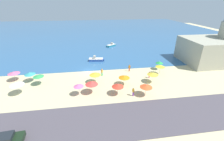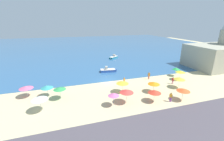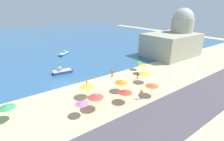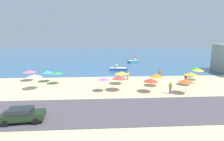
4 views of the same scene
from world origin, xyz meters
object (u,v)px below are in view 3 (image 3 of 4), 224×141
(beach_umbrella_3, at_px, (145,73))
(beach_umbrella_11, at_px, (87,86))
(beach_umbrella_2, at_px, (121,81))
(bather_2, at_px, (87,83))
(beach_umbrella_1, at_px, (125,91))
(beach_umbrella_8, at_px, (152,85))
(beach_umbrella_6, at_px, (138,62))
(beach_umbrella_12, at_px, (82,103))
(bather_0, at_px, (138,75))
(harbor_fortress, at_px, (175,40))
(beach_umbrella_9, at_px, (143,64))
(beach_umbrella_7, at_px, (96,96))
(bather_1, at_px, (112,72))
(beach_umbrella_10, at_px, (7,107))
(bather_3, at_px, (141,94))
(skiff_nearshore, at_px, (64,54))
(skiff_offshore, at_px, (62,72))

(beach_umbrella_3, height_order, beach_umbrella_11, beach_umbrella_3)
(beach_umbrella_2, bearing_deg, bather_2, 130.58)
(beach_umbrella_1, relative_size, bather_2, 1.26)
(beach_umbrella_8, relative_size, bather_2, 1.27)
(beach_umbrella_6, relative_size, beach_umbrella_8, 1.00)
(beach_umbrella_3, height_order, beach_umbrella_8, beach_umbrella_3)
(beach_umbrella_6, xyz_separation_m, beach_umbrella_12, (-19.74, -8.93, 0.07))
(beach_umbrella_2, height_order, bather_0, beach_umbrella_2)
(bather_0, bearing_deg, harbor_fortress, 17.69)
(beach_umbrella_9, xyz_separation_m, beach_umbrella_11, (-15.55, -2.04, -0.06))
(beach_umbrella_7, distance_m, bather_0, 14.03)
(bather_1, bearing_deg, beach_umbrella_10, -169.33)
(beach_umbrella_7, distance_m, beach_umbrella_8, 10.15)
(bather_0, relative_size, bather_3, 0.92)
(beach_umbrella_10, relative_size, bather_1, 1.29)
(bather_3, distance_m, skiff_nearshore, 34.05)
(harbor_fortress, bearing_deg, beach_umbrella_11, -167.46)
(beach_umbrella_11, xyz_separation_m, beach_umbrella_12, (-3.22, -4.27, -0.05))
(harbor_fortress, bearing_deg, beach_umbrella_9, -163.59)
(beach_umbrella_12, distance_m, skiff_nearshore, 34.06)
(beach_umbrella_9, bearing_deg, harbor_fortress, 16.41)
(bather_2, distance_m, harbor_fortress, 34.14)
(harbor_fortress, bearing_deg, skiff_nearshore, 144.16)
(beach_umbrella_8, bearing_deg, beach_umbrella_10, 161.50)
(beach_umbrella_1, relative_size, bather_3, 1.30)
(beach_umbrella_1, relative_size, beach_umbrella_3, 0.95)
(beach_umbrella_2, xyz_separation_m, bather_0, (6.45, 2.29, -1.03))
(beach_umbrella_1, relative_size, beach_umbrella_2, 1.00)
(beach_umbrella_8, xyz_separation_m, beach_umbrella_10, (-20.83, 6.97, 0.07))
(beach_umbrella_6, bearing_deg, beach_umbrella_7, -153.47)
(beach_umbrella_7, height_order, bather_3, beach_umbrella_7)
(beach_umbrella_3, relative_size, bather_2, 1.33)
(bather_0, xyz_separation_m, bather_3, (-5.61, -6.51, 0.08))
(beach_umbrella_11, height_order, bather_2, beach_umbrella_11)
(beach_umbrella_6, bearing_deg, beach_umbrella_8, -124.44)
(beach_umbrella_3, bearing_deg, skiff_offshore, 128.36)
(skiff_nearshore, bearing_deg, skiff_offshore, -113.58)
(beach_umbrella_2, xyz_separation_m, harbor_fortress, (29.36, 9.60, 2.82))
(beach_umbrella_9, distance_m, beach_umbrella_12, 19.79)
(beach_umbrella_12, relative_size, bather_0, 1.45)
(beach_umbrella_8, height_order, beach_umbrella_9, beach_umbrella_9)
(bather_0, distance_m, bather_1, 5.54)
(beach_umbrella_10, distance_m, bather_0, 24.15)
(beach_umbrella_7, height_order, beach_umbrella_8, beach_umbrella_7)
(beach_umbrella_3, relative_size, beach_umbrella_10, 1.03)
(beach_umbrella_8, distance_m, skiff_offshore, 20.98)
(bather_1, bearing_deg, bather_0, -48.29)
(beach_umbrella_1, distance_m, bather_2, 8.67)
(beach_umbrella_10, relative_size, bather_2, 1.29)
(beach_umbrella_2, bearing_deg, beach_umbrella_6, 31.21)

